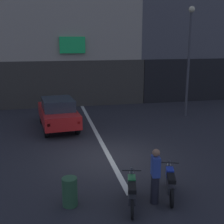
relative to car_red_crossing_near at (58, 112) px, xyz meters
name	(u,v)px	position (x,y,z in m)	size (l,w,h in m)	color
ground_plane	(110,158)	(1.84, -4.56, -0.89)	(120.00, 120.00, 0.00)	#2B2B30
lane_centre_line	(89,119)	(1.84, 1.44, -0.88)	(0.20, 18.00, 0.01)	silver
car_red_crossing_near	(58,112)	(0.00, 0.00, 0.00)	(2.14, 4.25, 1.64)	black
street_lamp	(189,51)	(7.84, 1.11, 3.08)	(0.36, 0.36, 6.48)	#47474C
motorcycle_green_row_leftmost	(132,192)	(1.72, -8.16, -0.43)	(0.60, 1.64, 0.98)	black
motorcycle_blue_row_left_mid	(170,182)	(3.01, -7.86, -0.43)	(0.66, 1.61, 0.98)	black
person_by_motorcycles	(155,176)	(2.43, -8.12, -0.03)	(0.27, 0.39, 1.67)	#23232D
trash_bin	(70,192)	(0.01, -7.73, -0.46)	(0.44, 0.44, 0.85)	#2D5938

